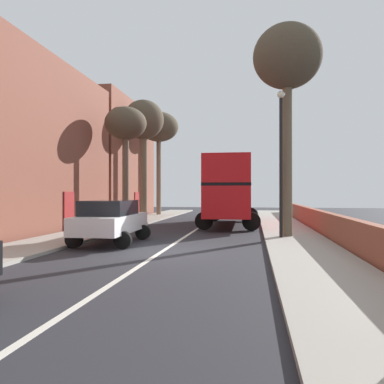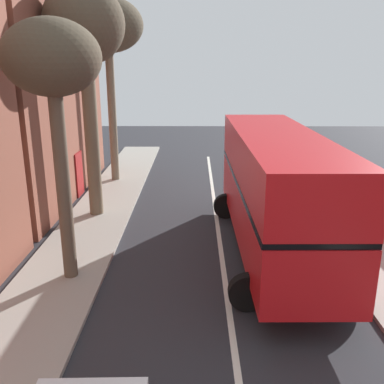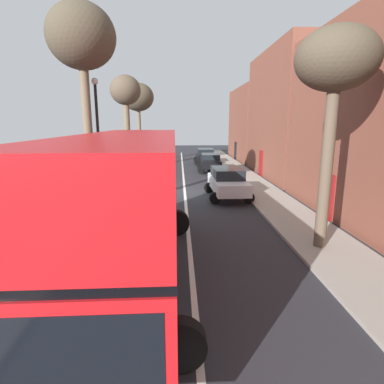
% 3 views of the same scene
% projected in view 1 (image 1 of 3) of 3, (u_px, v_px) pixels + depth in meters
% --- Properties ---
extents(ground_plane, '(84.00, 84.00, 0.00)m').
position_uv_depth(ground_plane, '(162.00, 251.00, 13.32)').
color(ground_plane, '#28282D').
extents(road_centre_line, '(0.16, 54.00, 0.01)m').
position_uv_depth(road_centre_line, '(162.00, 251.00, 13.32)').
color(road_centre_line, silver).
rests_on(road_centre_line, ground).
extents(sidewalk_left, '(2.60, 60.00, 0.12)m').
position_uv_depth(sidewalk_left, '(32.00, 247.00, 14.09)').
color(sidewalk_left, '#9E998E').
rests_on(sidewalk_left, ground).
extents(sidewalk_right, '(2.60, 60.00, 0.12)m').
position_uv_depth(sidewalk_right, '(309.00, 253.00, 12.56)').
color(sidewalk_right, '#9E998E').
rests_on(sidewalk_right, ground).
extents(boundary_wall_right, '(0.36, 54.00, 1.15)m').
position_uv_depth(boundary_wall_right, '(359.00, 238.00, 12.32)').
color(boundary_wall_right, brown).
rests_on(boundary_wall_right, ground).
extents(double_decker_bus, '(3.65, 10.24, 4.06)m').
position_uv_depth(double_decker_bus, '(230.00, 188.00, 24.34)').
color(double_decker_bus, red).
rests_on(double_decker_bus, ground).
extents(parked_car_white_left_2, '(2.58, 4.62, 1.73)m').
position_uv_depth(parked_car_white_left_2, '(111.00, 219.00, 15.36)').
color(parked_car_white_left_2, silver).
rests_on(parked_car_white_left_2, ground).
extents(street_tree_left_0, '(3.53, 3.53, 9.17)m').
position_uv_depth(street_tree_left_0, '(159.00, 129.00, 34.47)').
color(street_tree_left_0, '#7A6B56').
rests_on(street_tree_left_0, sidewalk_left).
extents(street_tree_right_1, '(3.03, 3.03, 9.41)m').
position_uv_depth(street_tree_right_1, '(287.00, 61.00, 17.10)').
color(street_tree_right_1, brown).
rests_on(street_tree_right_1, sidewalk_right).
extents(street_tree_left_2, '(2.55, 2.55, 7.16)m').
position_uv_depth(street_tree_left_2, '(126.00, 127.00, 23.48)').
color(street_tree_left_2, brown).
rests_on(street_tree_left_2, sidewalk_left).
extents(street_tree_left_4, '(3.03, 3.03, 8.92)m').
position_uv_depth(street_tree_left_4, '(144.00, 123.00, 29.00)').
color(street_tree_left_4, brown).
rests_on(street_tree_left_4, sidewalk_left).
extents(lamppost_right, '(0.32, 0.32, 6.31)m').
position_uv_depth(lamppost_right, '(281.00, 152.00, 16.58)').
color(lamppost_right, black).
rests_on(lamppost_right, sidewalk_right).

